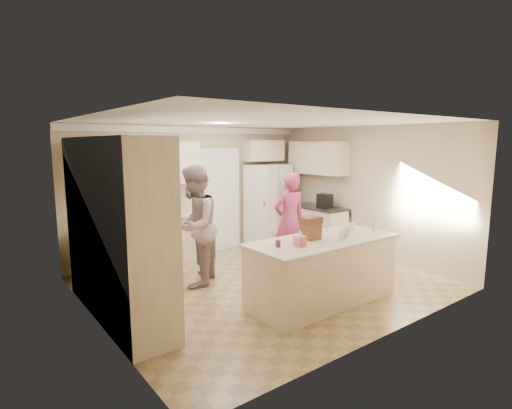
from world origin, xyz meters
TOP-DOWN VIEW (x-y plane):
  - floor at (0.00, 0.00)m, footprint 5.20×4.60m
  - ceiling at (0.00, 0.00)m, footprint 5.20×4.60m
  - wall_back at (0.00, 2.31)m, footprint 5.20×0.02m
  - wall_front at (0.00, -2.31)m, footprint 5.20×0.02m
  - wall_left at (-2.61, 0.00)m, footprint 0.02×4.60m
  - wall_right at (2.61, 0.00)m, footprint 0.02×4.60m
  - crown_back at (0.00, 2.26)m, footprint 5.20×0.08m
  - pantry_bank at (-2.30, 0.20)m, footprint 0.60×2.60m
  - back_base_cab at (-1.15, 2.00)m, footprint 2.20×0.60m
  - back_countertop at (-1.15, 1.99)m, footprint 2.24×0.63m
  - back_upper_cab at (-1.15, 2.12)m, footprint 2.20×0.35m
  - doorway_opening at (0.55, 2.28)m, footprint 0.90×0.06m
  - doorway_casing at (0.55, 2.24)m, footprint 1.02×0.03m
  - wall_frame_upper at (0.02, 2.27)m, footprint 0.15×0.02m
  - wall_frame_lower at (0.02, 2.27)m, footprint 0.15×0.02m
  - refrigerator at (1.66, 1.96)m, footprint 1.03×0.87m
  - fridge_seam at (1.66, 1.61)m, footprint 0.02×0.02m
  - fridge_dispenser at (1.44, 1.60)m, footprint 0.22×0.03m
  - fridge_handle_l at (1.61, 1.59)m, footprint 0.02×0.02m
  - fridge_handle_r at (1.71, 1.59)m, footprint 0.02×0.02m
  - over_fridge_cab at (1.65, 2.12)m, footprint 0.95×0.35m
  - right_base_cab at (2.30, 1.00)m, footprint 0.60×1.20m
  - right_countertop at (2.29, 1.00)m, footprint 0.63×1.24m
  - right_upper_cab at (2.43, 1.20)m, footprint 0.35×1.50m
  - coffee_maker at (2.25, 0.80)m, footprint 0.22×0.28m
  - island_base at (0.20, -1.10)m, footprint 2.20×0.90m
  - island_top at (0.20, -1.10)m, footprint 2.28×0.96m
  - utensil_crock at (0.85, -1.05)m, footprint 0.13×0.13m
  - tissue_box at (-0.35, -1.20)m, footprint 0.13×0.13m
  - tissue_plume at (-0.35, -1.20)m, footprint 0.08×0.08m
  - dollhouse_body at (0.05, -1.00)m, footprint 0.26×0.18m
  - dollhouse_roof at (0.05, -1.00)m, footprint 0.28×0.20m
  - jam_jar at (-0.60, -1.05)m, footprint 0.07×0.07m
  - greeting_card_a at (0.35, -1.30)m, footprint 0.12×0.06m
  - greeting_card_b at (0.50, -1.25)m, footprint 0.12×0.05m
  - water_bottle at (1.15, -1.25)m, footprint 0.07×0.07m
  - shaker_salt at (1.02, -0.88)m, footprint 0.05×0.05m
  - shaker_pepper at (1.09, -0.88)m, footprint 0.05×0.05m
  - teen_boy at (-0.92, 0.62)m, footprint 1.18×1.18m
  - teen_girl at (0.84, 0.33)m, footprint 0.70×0.51m
  - fridge_magnets at (1.66, 1.60)m, footprint 0.76×0.02m

SIDE VIEW (x-z plane):
  - floor at x=0.00m, z-range -0.02..0.00m
  - back_base_cab at x=-1.15m, z-range 0.00..0.88m
  - right_base_cab at x=2.30m, z-range 0.00..0.88m
  - island_base at x=0.20m, z-range 0.00..0.88m
  - teen_girl at x=0.84m, z-range 0.00..1.76m
  - back_countertop at x=-1.15m, z-range 0.88..0.92m
  - refrigerator at x=1.66m, z-range 0.00..1.80m
  - fridge_seam at x=1.66m, z-range 0.01..1.79m
  - right_countertop at x=2.29m, z-range 0.88..0.92m
  - island_top at x=0.20m, z-range 0.88..0.93m
  - fridge_magnets at x=1.66m, z-range 0.18..1.62m
  - teen_boy at x=-0.92m, z-range 0.00..1.93m
  - jam_jar at x=-0.60m, z-range 0.93..1.02m
  - shaker_salt at x=1.02m, z-range 0.93..1.02m
  - shaker_pepper at x=1.09m, z-range 0.93..1.02m
  - tissue_box at x=-0.35m, z-range 0.93..1.07m
  - utensil_crock at x=0.85m, z-range 0.93..1.07m
  - greeting_card_a at x=0.35m, z-range 0.93..1.08m
  - greeting_card_b at x=0.50m, z-range 0.93..1.08m
  - dollhouse_body at x=0.05m, z-range 0.93..1.15m
  - water_bottle at x=1.15m, z-range 0.92..1.17m
  - doorway_opening at x=0.55m, z-range 0.00..2.10m
  - doorway_casing at x=0.55m, z-range -0.06..2.16m
  - fridge_handle_l at x=1.61m, z-range 0.62..1.48m
  - fridge_handle_r at x=1.71m, z-range 0.62..1.48m
  - coffee_maker at x=2.25m, z-range 0.92..1.22m
  - tissue_plume at x=-0.35m, z-range 1.06..1.15m
  - fridge_dispenser at x=1.44m, z-range 0.97..1.32m
  - pantry_bank at x=-2.30m, z-range 0.00..2.35m
  - dollhouse_roof at x=0.05m, z-range 1.15..1.25m
  - wall_frame_lower at x=0.02m, z-range 1.18..1.38m
  - wall_back at x=0.00m, z-range 0.00..2.60m
  - wall_front at x=0.00m, z-range 0.00..2.60m
  - wall_left at x=-2.61m, z-range 0.00..2.60m
  - wall_right at x=2.61m, z-range 0.00..2.60m
  - wall_frame_upper at x=0.02m, z-range 1.45..1.65m
  - back_upper_cab at x=-1.15m, z-range 1.50..2.30m
  - right_upper_cab at x=2.43m, z-range 1.60..2.30m
  - over_fridge_cab at x=1.65m, z-range 1.88..2.33m
  - crown_back at x=0.00m, z-range 2.47..2.59m
  - ceiling at x=0.00m, z-range 2.60..2.62m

